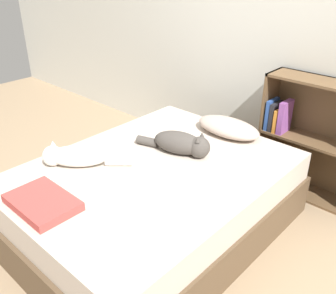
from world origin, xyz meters
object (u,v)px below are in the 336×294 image
(cat_light, at_px, (75,156))
(cat_dark, at_px, (182,144))
(pillow, at_px, (228,127))
(bookshelf, at_px, (316,137))
(bed, at_px, (154,199))

(cat_light, height_order, cat_dark, cat_dark)
(pillow, relative_size, bookshelf, 0.56)
(cat_light, bearing_deg, pillow, -155.55)
(cat_dark, relative_size, bookshelf, 0.58)
(bed, height_order, cat_dark, cat_dark)
(bed, distance_m, bookshelf, 1.35)
(bed, distance_m, pillow, 0.82)
(pillow, relative_size, cat_dark, 0.96)
(bed, xyz_separation_m, bookshelf, (0.58, 1.19, 0.24))
(bed, height_order, pillow, pillow)
(bed, bearing_deg, cat_light, -141.51)
(bookshelf, bearing_deg, cat_light, -123.20)
(pillow, height_order, cat_light, cat_light)
(cat_dark, distance_m, bookshelf, 1.08)
(bookshelf, bearing_deg, cat_dark, -122.48)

